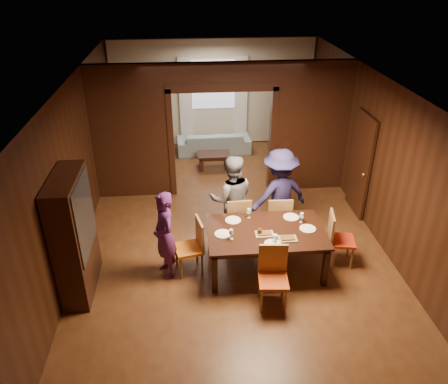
{
  "coord_description": "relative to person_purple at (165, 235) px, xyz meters",
  "views": [
    {
      "loc": [
        -0.74,
        -7.18,
        4.77
      ],
      "look_at": [
        -0.14,
        -0.4,
        1.05
      ],
      "focal_mm": 35.0,
      "sensor_mm": 36.0,
      "label": 1
    }
  ],
  "objects": [
    {
      "name": "chair_far_l",
      "position": [
        1.29,
        0.85,
        -0.28
      ],
      "size": [
        0.46,
        0.46,
        0.97
      ],
      "primitive_type": null,
      "rotation": [
        0.0,
        0.0,
        3.18
      ],
      "color": "#C25112",
      "rests_on": "floor"
    },
    {
      "name": "wineglass_right",
      "position": [
        2.31,
        0.2,
        0.08
      ],
      "size": [
        0.08,
        0.08,
        0.18
      ],
      "primitive_type": null,
      "color": "silver",
      "rests_on": "dining_table"
    },
    {
      "name": "door_right",
      "position": [
        3.88,
        1.76,
        0.28
      ],
      "size": [
        0.06,
        0.9,
        2.1
      ],
      "primitive_type": "cube",
      "color": "black",
      "rests_on": "floor"
    },
    {
      "name": "plate_near",
      "position": [
        1.7,
        -0.39,
        0.0
      ],
      "size": [
        0.27,
        0.27,
        0.01
      ],
      "primitive_type": "cylinder",
      "color": "silver",
      "rests_on": "dining_table"
    },
    {
      "name": "plate_right",
      "position": [
        2.36,
        -0.01,
        0.0
      ],
      "size": [
        0.27,
        0.27,
        0.01
      ],
      "primitive_type": "cylinder",
      "color": "silver",
      "rests_on": "dining_table"
    },
    {
      "name": "window_far",
      "position": [
        1.18,
        5.7,
        0.93
      ],
      "size": [
        1.2,
        0.03,
        1.3
      ],
      "primitive_type": "cube",
      "color": "silver",
      "rests_on": "back_wall"
    },
    {
      "name": "chair_near",
      "position": [
        1.63,
        -0.9,
        -0.28
      ],
      "size": [
        0.48,
        0.48,
        0.97
      ],
      "primitive_type": null,
      "rotation": [
        0.0,
        0.0,
        -0.09
      ],
      "color": "#C44112",
      "rests_on": "floor"
    },
    {
      "name": "person_navy",
      "position": [
        2.07,
        0.96,
        0.12
      ],
      "size": [
        1.29,
        0.98,
        1.77
      ],
      "primitive_type": "imported",
      "rotation": [
        0.0,
        0.0,
        3.45
      ],
      "color": "#1F1B43",
      "rests_on": "floor"
    },
    {
      "name": "chair_right",
      "position": [
        2.99,
        0.04,
        -0.28
      ],
      "size": [
        0.51,
        0.51,
        0.97
      ],
      "primitive_type": null,
      "rotation": [
        0.0,
        0.0,
        1.39
      ],
      "color": "red",
      "rests_on": "floor"
    },
    {
      "name": "tumbler",
      "position": [
        1.75,
        -0.34,
        0.06
      ],
      "size": [
        0.07,
        0.07,
        0.14
      ],
      "primitive_type": "cylinder",
      "color": "white",
      "rests_on": "dining_table"
    },
    {
      "name": "plate_left",
      "position": [
        0.94,
        -0.04,
        0.0
      ],
      "size": [
        0.27,
        0.27,
        0.01
      ],
      "primitive_type": "cylinder",
      "color": "white",
      "rests_on": "dining_table"
    },
    {
      "name": "wineglass_left",
      "position": [
        1.07,
        -0.19,
        0.08
      ],
      "size": [
        0.08,
        0.08,
        0.18
      ],
      "primitive_type": null,
      "color": "silver",
      "rests_on": "dining_table"
    },
    {
      "name": "floor",
      "position": [
        1.18,
        1.26,
        -0.77
      ],
      "size": [
        9.0,
        9.0,
        0.0
      ],
      "primitive_type": "plane",
      "color": "#502916",
      "rests_on": "ground"
    },
    {
      "name": "plate_far_r",
      "position": [
        2.17,
        0.37,
        0.0
      ],
      "size": [
        0.27,
        0.27,
        0.01
      ],
      "primitive_type": "cylinder",
      "color": "white",
      "rests_on": "dining_table"
    },
    {
      "name": "coffee_table",
      "position": [
        1.08,
        4.06,
        -0.57
      ],
      "size": [
        0.8,
        0.5,
        0.4
      ],
      "primitive_type": "cube",
      "color": "black",
      "rests_on": "floor"
    },
    {
      "name": "wineglass_far",
      "position": [
        1.43,
        0.42,
        0.08
      ],
      "size": [
        0.08,
        0.08,
        0.18
      ],
      "primitive_type": null,
      "color": "silver",
      "rests_on": "dining_table"
    },
    {
      "name": "chair_left",
      "position": [
        0.38,
        0.03,
        -0.28
      ],
      "size": [
        0.52,
        0.52,
        0.97
      ],
      "primitive_type": null,
      "rotation": [
        0.0,
        0.0,
        -1.36
      ],
      "color": "orange",
      "rests_on": "floor"
    },
    {
      "name": "sofa",
      "position": [
        1.14,
        5.11,
        -0.48
      ],
      "size": [
        1.99,
        0.83,
        0.57
      ],
      "primitive_type": "imported",
      "rotation": [
        0.0,
        0.0,
        3.17
      ],
      "color": "#8EA9B9",
      "rests_on": "floor"
    },
    {
      "name": "hutch",
      "position": [
        -1.35,
        -0.24,
        0.23
      ],
      "size": [
        0.4,
        1.2,
        2.0
      ],
      "primitive_type": "cube",
      "color": "black",
      "rests_on": "floor"
    },
    {
      "name": "room_walls",
      "position": [
        1.18,
        3.14,
        0.74
      ],
      "size": [
        5.52,
        9.01,
        2.9
      ],
      "color": "black",
      "rests_on": "floor"
    },
    {
      "name": "plate_far_l",
      "position": [
        1.16,
        0.36,
        0.0
      ],
      "size": [
        0.27,
        0.27,
        0.01
      ],
      "primitive_type": "cylinder",
      "color": "white",
      "rests_on": "dining_table"
    },
    {
      "name": "platter_b",
      "position": [
        1.97,
        -0.28,
        0.01
      ],
      "size": [
        0.3,
        0.2,
        0.04
      ],
      "primitive_type": "cube",
      "color": "gray",
      "rests_on": "dining_table"
    },
    {
      "name": "chair_far_r",
      "position": [
        2.04,
        0.81,
        -0.28
      ],
      "size": [
        0.45,
        0.45,
        0.97
      ],
      "primitive_type": null,
      "rotation": [
        0.0,
        0.0,
        3.11
      ],
      "color": "red",
      "rests_on": "floor"
    },
    {
      "name": "curtain_right",
      "position": [
        1.93,
        5.66,
        0.48
      ],
      "size": [
        0.35,
        0.06,
        2.4
      ],
      "primitive_type": "cube",
      "color": "white",
      "rests_on": "back_wall"
    },
    {
      "name": "platter_a",
      "position": [
        1.62,
        -0.11,
        0.01
      ],
      "size": [
        0.3,
        0.2,
        0.04
      ],
      "primitive_type": "cube",
      "color": "gray",
      "rests_on": "dining_table"
    },
    {
      "name": "dining_table",
      "position": [
        1.66,
        -0.01,
        -0.39
      ],
      "size": [
        1.94,
        1.21,
        0.76
      ],
      "primitive_type": "cube",
      "color": "black",
      "rests_on": "floor"
    },
    {
      "name": "person_grey",
      "position": [
        1.19,
        0.93,
        0.09
      ],
      "size": [
        0.83,
        0.65,
        1.7
      ],
      "primitive_type": "imported",
      "rotation": [
        0.0,
        0.0,
        3.14
      ],
      "color": "slate",
      "rests_on": "floor"
    },
    {
      "name": "ceiling",
      "position": [
        1.18,
        1.26,
        2.13
      ],
      "size": [
        5.5,
        9.0,
        0.02
      ],
      "primitive_type": "cube",
      "color": "silver",
      "rests_on": "room_walls"
    },
    {
      "name": "person_purple",
      "position": [
        0.0,
        0.0,
        0.0
      ],
      "size": [
        0.54,
        0.65,
        1.53
      ],
      "primitive_type": "imported",
      "rotation": [
        0.0,
        0.0,
        -1.21
      ],
      "color": "#501F5C",
      "rests_on": "floor"
    },
    {
      "name": "serving_bowl",
      "position": [
        1.71,
        0.06,
        0.03
      ],
      "size": [
        0.3,
        0.3,
        0.07
      ],
      "primitive_type": "imported",
      "color": "black",
      "rests_on": "dining_table"
    },
    {
      "name": "curtain_left",
      "position": [
        0.43,
        5.66,
        0.48
      ],
      "size": [
        0.35,
        0.06,
        2.4
      ],
      "primitive_type": "cube",
      "color": "white",
      "rests_on": "back_wall"
    },
    {
      "name": "condiment_jar",
      "position": [
        1.54,
        -0.1,
        0.05
      ],
      "size": [
        0.08,
        0.08,
        0.11
      ],
      "primitive_type": null,
      "color": "#4C2A11",
      "rests_on": "dining_table"
    }
  ]
}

